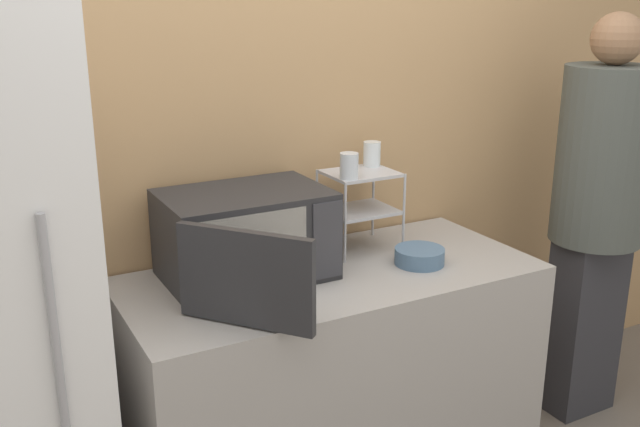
{
  "coord_description": "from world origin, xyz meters",
  "views": [
    {
      "loc": [
        -1.18,
        -1.75,
        1.85
      ],
      "look_at": [
        -0.03,
        0.38,
        1.1
      ],
      "focal_mm": 40.0,
      "sensor_mm": 36.0,
      "label": 1
    }
  ],
  "objects_px": {
    "bowl": "(420,256)",
    "microwave": "(245,237)",
    "dish_rack": "(360,194)",
    "glass_front_left": "(349,166)",
    "person": "(598,201)",
    "glass_back_right": "(372,154)"
  },
  "relations": [
    {
      "from": "bowl",
      "to": "microwave",
      "type": "bearing_deg",
      "value": 164.16
    },
    {
      "from": "dish_rack",
      "to": "glass_back_right",
      "type": "distance_m",
      "value": 0.18
    },
    {
      "from": "microwave",
      "to": "glass_front_left",
      "type": "distance_m",
      "value": 0.47
    },
    {
      "from": "microwave",
      "to": "person",
      "type": "xyz_separation_m",
      "value": [
        1.56,
        -0.18,
        -0.04
      ]
    },
    {
      "from": "glass_front_left",
      "to": "bowl",
      "type": "bearing_deg",
      "value": -42.59
    },
    {
      "from": "microwave",
      "to": "bowl",
      "type": "xyz_separation_m",
      "value": [
        0.62,
        -0.18,
        -0.13
      ]
    },
    {
      "from": "bowl",
      "to": "person",
      "type": "relative_size",
      "value": 0.1
    },
    {
      "from": "glass_front_left",
      "to": "glass_back_right",
      "type": "xyz_separation_m",
      "value": [
        0.19,
        0.14,
        0.0
      ]
    },
    {
      "from": "glass_front_left",
      "to": "bowl",
      "type": "xyz_separation_m",
      "value": [
        0.2,
        -0.18,
        -0.33
      ]
    },
    {
      "from": "microwave",
      "to": "dish_rack",
      "type": "bearing_deg",
      "value": 8.67
    },
    {
      "from": "glass_front_left",
      "to": "glass_back_right",
      "type": "distance_m",
      "value": 0.23
    },
    {
      "from": "microwave",
      "to": "glass_back_right",
      "type": "height_order",
      "value": "glass_back_right"
    },
    {
      "from": "dish_rack",
      "to": "glass_back_right",
      "type": "xyz_separation_m",
      "value": [
        0.09,
        0.07,
        0.14
      ]
    },
    {
      "from": "dish_rack",
      "to": "glass_back_right",
      "type": "bearing_deg",
      "value": 35.53
    },
    {
      "from": "microwave",
      "to": "glass_front_left",
      "type": "bearing_deg",
      "value": 1.05
    },
    {
      "from": "dish_rack",
      "to": "person",
      "type": "xyz_separation_m",
      "value": [
        1.04,
        -0.26,
        -0.11
      ]
    },
    {
      "from": "glass_back_right",
      "to": "person",
      "type": "height_order",
      "value": "person"
    },
    {
      "from": "glass_back_right",
      "to": "bowl",
      "type": "height_order",
      "value": "glass_back_right"
    },
    {
      "from": "glass_front_left",
      "to": "bowl",
      "type": "height_order",
      "value": "glass_front_left"
    },
    {
      "from": "dish_rack",
      "to": "bowl",
      "type": "xyz_separation_m",
      "value": [
        0.11,
        -0.26,
        -0.2
      ]
    },
    {
      "from": "dish_rack",
      "to": "bowl",
      "type": "height_order",
      "value": "dish_rack"
    },
    {
      "from": "microwave",
      "to": "bowl",
      "type": "height_order",
      "value": "microwave"
    }
  ]
}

